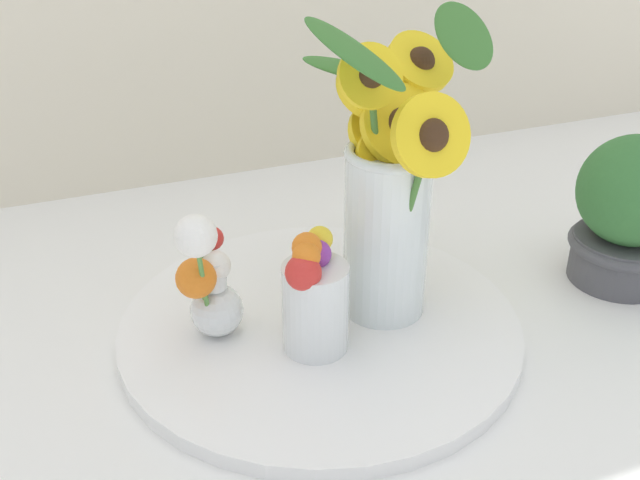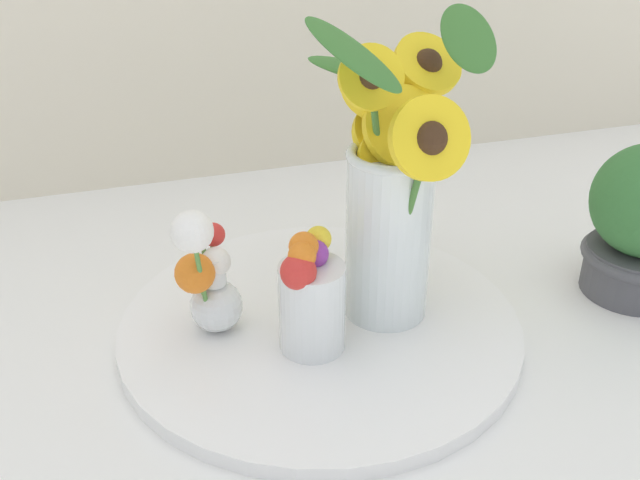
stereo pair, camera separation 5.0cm
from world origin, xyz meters
The scene contains 6 objects.
ground_plane centered at (0.00, 0.00, 0.00)m, with size 6.00×6.00×0.00m, color white.
serving_tray centered at (0.01, 0.08, 0.01)m, with size 0.45×0.45×0.02m.
mason_jar_sunflowers centered at (0.09, 0.08, 0.17)m, with size 0.20×0.20×0.34m.
vase_small_center centered at (-0.02, 0.04, 0.08)m, with size 0.07×0.07×0.13m.
vase_bulb_right centered at (-0.11, 0.09, 0.09)m, with size 0.07×0.10×0.16m.
potted_plant centered at (0.40, 0.05, 0.09)m, with size 0.13×0.13×0.19m.
Camera 1 is at (-0.24, -0.56, 0.50)m, focal length 42.00 mm.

